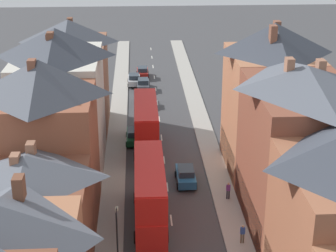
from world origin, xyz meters
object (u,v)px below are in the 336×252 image
object	(u,v)px
double_decker_bus_lead	(146,125)
car_parked_left_b	(143,72)
car_parked_left_a	(134,135)
double_decker_bus_mid_street	(150,193)
car_parked_right_a	(144,99)
pedestrian_mid_right	(243,233)
car_mid_black	(134,80)
pedestrian_far_left	(228,190)
car_far_grey	(186,175)
street_lamp	(117,240)
car_near_silver	(143,84)

from	to	relation	value
double_decker_bus_lead	car_parked_left_b	bearing A→B (deg)	89.98
double_decker_bus_lead	car_parked_left_a	size ratio (longest dim) A/B	2.45
double_decker_bus_mid_street	car_parked_right_a	xyz separation A→B (m)	(0.01, 29.58, -2.00)
pedestrian_mid_right	car_parked_left_a	bearing A→B (deg)	112.08
double_decker_bus_mid_street	car_mid_black	distance (m)	38.46
car_parked_right_a	pedestrian_mid_right	xyz separation A→B (m)	(7.14, -33.26, 0.22)
car_mid_black	pedestrian_far_left	bearing A→B (deg)	-76.44
car_far_grey	car_mid_black	bearing A→B (deg)	98.85
car_far_grey	car_parked_left_b	bearing A→B (deg)	95.82
car_parked_left_b	car_far_grey	bearing A→B (deg)	-84.18
car_parked_left_b	pedestrian_far_left	world-z (taller)	pedestrian_far_left
pedestrian_mid_right	street_lamp	distance (m)	10.57
car_near_silver	pedestrian_far_left	distance (m)	33.62
double_decker_bus_lead	pedestrian_far_left	distance (m)	13.85
car_parked_left_a	double_decker_bus_mid_street	bearing A→B (deg)	-85.69
car_parked_right_a	pedestrian_mid_right	size ratio (longest dim) A/B	2.41
pedestrian_mid_right	pedestrian_far_left	bearing A→B (deg)	90.06
double_decker_bus_mid_street	pedestrian_far_left	world-z (taller)	double_decker_bus_mid_street
car_far_grey	pedestrian_far_left	bearing A→B (deg)	-44.88
car_near_silver	car_far_grey	world-z (taller)	car_far_grey
double_decker_bus_lead	double_decker_bus_mid_street	xyz separation A→B (m)	(0.00, -15.13, 0.00)
car_near_silver	car_parked_right_a	xyz separation A→B (m)	(0.00, -6.69, 0.01)
street_lamp	car_near_silver	bearing A→B (deg)	86.80
car_mid_black	pedestrian_far_left	size ratio (longest dim) A/B	2.45
car_parked_right_a	street_lamp	bearing A→B (deg)	-93.78
car_near_silver	street_lamp	size ratio (longest dim) A/B	0.74
car_mid_black	car_far_grey	bearing A→B (deg)	-81.15
car_mid_black	car_near_silver	bearing A→B (deg)	-58.52
double_decker_bus_mid_street	car_parked_right_a	world-z (taller)	double_decker_bus_mid_street
car_parked_right_a	car_parked_left_b	size ratio (longest dim) A/B	0.99
double_decker_bus_mid_street	car_mid_black	bearing A→B (deg)	91.93
double_decker_bus_mid_street	street_lamp	bearing A→B (deg)	-107.95
double_decker_bus_lead	car_parked_right_a	size ratio (longest dim) A/B	2.78
car_mid_black	street_lamp	world-z (taller)	street_lamp
double_decker_bus_mid_street	pedestrian_far_left	xyz separation A→B (m)	(7.14, 3.41, -1.78)
car_mid_black	car_parked_right_a	bearing A→B (deg)	-81.61
car_parked_left_a	car_mid_black	distance (m)	21.26
car_parked_left_b	pedestrian_far_left	bearing A→B (deg)	-79.59
double_decker_bus_lead	car_parked_left_a	bearing A→B (deg)	122.95
pedestrian_far_left	car_near_silver	bearing A→B (deg)	102.25
car_mid_black	double_decker_bus_mid_street	bearing A→B (deg)	-88.07
pedestrian_far_left	car_parked_left_b	bearing A→B (deg)	100.41
double_decker_bus_mid_street	car_parked_right_a	size ratio (longest dim) A/B	2.78
car_parked_right_a	street_lamp	size ratio (longest dim) A/B	0.71
pedestrian_mid_right	street_lamp	size ratio (longest dim) A/B	0.29
car_mid_black	street_lamp	size ratio (longest dim) A/B	0.72
car_parked_left_a	pedestrian_far_left	size ratio (longest dim) A/B	2.73
double_decker_bus_mid_street	street_lamp	size ratio (longest dim) A/B	1.96
pedestrian_mid_right	pedestrian_far_left	size ratio (longest dim) A/B	1.00
double_decker_bus_mid_street	pedestrian_mid_right	world-z (taller)	double_decker_bus_mid_street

